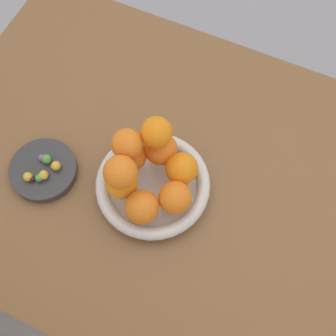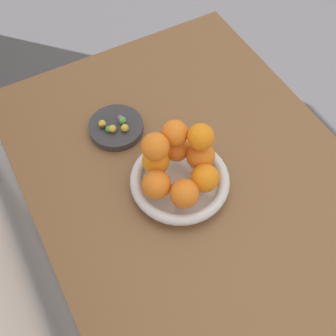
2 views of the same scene
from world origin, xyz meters
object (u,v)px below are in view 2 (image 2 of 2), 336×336
object	(u,v)px
orange_2	(201,156)
candy_ball_3	(103,126)
orange_0	(184,194)
orange_7	(201,137)
candy_ball_6	(114,128)
candy_ball_1	(125,128)
orange_1	(205,178)
candy_ball_7	(122,120)
candy_ball_4	(112,129)
orange_5	(156,185)
candy_ball_0	(102,124)
candy_dish	(116,128)
orange_6	(175,133)
dining_table	(201,207)
candy_ball_2	(120,118)
orange_4	(156,161)
fruit_bowl	(180,181)
candy_ball_5	(108,129)
orange_3	(177,149)
orange_8	(155,147)

from	to	relation	value
orange_2	candy_ball_3	size ratio (longest dim) A/B	4.53
orange_0	orange_7	xyz separation A→B (m)	(0.07, -0.08, 0.06)
candy_ball_3	candy_ball_6	bearing A→B (deg)	-131.31
candy_ball_1	orange_0	bearing A→B (deg)	-174.47
orange_2	orange_7	bearing A→B (deg)	3.95
orange_1	candy_ball_7	world-z (taller)	orange_1
candy_ball_4	orange_5	bearing A→B (deg)	-177.34
candy_ball_0	candy_ball_4	distance (m)	0.03
candy_dish	orange_6	bearing A→B (deg)	-155.23
orange_2	candy_ball_7	xyz separation A→B (m)	(0.21, 0.10, -0.04)
candy_ball_4	candy_ball_6	distance (m)	0.01
orange_0	candy_ball_7	xyz separation A→B (m)	(0.28, 0.02, -0.04)
dining_table	candy_ball_2	size ratio (longest dim) A/B	74.33
orange_4	candy_ball_6	distance (m)	0.17
orange_0	orange_4	distance (m)	0.11
dining_table	candy_ball_7	xyz separation A→B (m)	(0.26, 0.09, 0.12)
fruit_bowl	candy_ball_1	size ratio (longest dim) A/B	11.69
fruit_bowl	orange_6	bearing A→B (deg)	-16.23
candy_ball_3	candy_ball_6	world-z (taller)	same
candy_dish	orange_4	size ratio (longest dim) A/B	2.19
candy_dish	dining_table	bearing A→B (deg)	-157.74
candy_ball_1	candy_ball_5	world-z (taller)	candy_ball_1
orange_2	orange_3	xyz separation A→B (m)	(0.05, 0.04, -0.00)
orange_0	orange_3	distance (m)	0.12
orange_5	candy_ball_3	world-z (taller)	orange_5
orange_0	candy_ball_4	xyz separation A→B (m)	(0.27, 0.05, -0.04)
orange_3	candy_ball_5	xyz separation A→B (m)	(0.16, 0.11, -0.04)
orange_7	orange_8	xyz separation A→B (m)	(0.02, 0.10, -0.00)
candy_ball_6	candy_ball_2	bearing A→B (deg)	-51.65
orange_1	orange_7	distance (m)	0.09
candy_ball_6	orange_0	bearing A→B (deg)	-169.88
candy_ball_0	dining_table	bearing A→B (deg)	-153.17
orange_1	dining_table	bearing A→B (deg)	-36.58
candy_ball_1	orange_3	bearing A→B (deg)	-154.01
orange_1	orange_5	size ratio (longest dim) A/B	0.99
orange_8	candy_ball_1	xyz separation A→B (m)	(0.16, 0.01, -0.10)
orange_2	orange_4	distance (m)	0.10
orange_8	candy_ball_7	xyz separation A→B (m)	(0.18, 0.00, -0.10)
candy_ball_6	candy_ball_7	world-z (taller)	candy_ball_7
orange_8	orange_1	bearing A→B (deg)	-138.39
candy_dish	orange_0	xyz separation A→B (m)	(-0.28, -0.04, 0.06)
orange_1	candy_ball_7	bearing A→B (deg)	16.49
orange_1	orange_0	bearing A→B (deg)	101.94
orange_7	orange_8	bearing A→B (deg)	75.80
candy_ball_4	candy_ball_6	xyz separation A→B (m)	(0.00, -0.00, -0.00)
orange_5	candy_ball_6	xyz separation A→B (m)	(0.22, 0.01, -0.04)
orange_6	candy_ball_3	size ratio (longest dim) A/B	4.05
candy_ball_0	candy_ball_7	size ratio (longest dim) A/B	0.97
orange_5	candy_ball_1	size ratio (longest dim) A/B	3.27
orange_6	orange_8	bearing A→B (deg)	105.73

